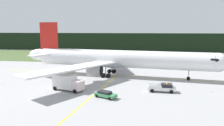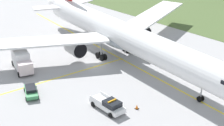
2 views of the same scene
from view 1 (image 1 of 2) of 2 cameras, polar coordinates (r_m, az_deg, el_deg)
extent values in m
plane|color=#9D9C9D|center=(57.30, -0.81, -4.48)|extent=(320.00, 320.00, 0.00)
cube|color=#465B2F|center=(105.26, 3.27, 1.74)|extent=(320.00, 43.60, 0.04)
cube|color=black|center=(131.71, 4.28, 5.51)|extent=(288.00, 4.65, 10.59)
cube|color=yellow|center=(61.94, 2.21, -3.45)|extent=(76.52, 10.20, 0.01)
cube|color=yellow|center=(44.33, -5.11, -8.59)|extent=(5.34, 38.97, 0.01)
cylinder|color=white|center=(61.05, 2.24, 1.11)|extent=(48.41, 10.95, 4.80)
ellipsoid|color=white|center=(60.56, 26.00, 0.13)|extent=(5.85, 5.44, 4.80)
ellipsoid|color=white|center=(71.23, -18.20, 2.10)|extent=(8.08, 4.56, 3.60)
ellipsoid|color=#A2ABB4|center=(61.83, 0.06, -0.01)|extent=(11.90, 6.46, 2.64)
cube|color=black|center=(60.24, 24.97, 0.97)|extent=(2.37, 4.75, 0.70)
cube|color=white|center=(76.44, -1.42, 2.28)|extent=(12.45, 26.01, 0.35)
cylinder|color=#AAAAAA|center=(70.01, -0.26, 0.41)|extent=(3.86, 3.32, 2.89)
cylinder|color=black|center=(69.55, 1.18, 0.35)|extent=(0.46, 2.65, 2.66)
cube|color=white|center=(50.98, -10.40, -1.30)|extent=(17.89, 24.49, 0.35)
cylinder|color=#AAAAAA|center=(55.43, -4.59, -1.92)|extent=(3.86, 3.32, 2.89)
cylinder|color=black|center=(54.85, -2.81, -2.02)|extent=(0.46, 2.65, 2.66)
cube|color=red|center=(69.11, -16.20, 6.37)|extent=(5.85, 1.19, 9.30)
cube|color=white|center=(72.93, -14.83, 2.79)|extent=(4.38, 7.57, 0.28)
cube|color=white|center=(66.59, -18.07, 2.07)|extent=(5.87, 7.76, 0.28)
cylinder|color=gray|center=(60.21, 19.47, -2.65)|extent=(0.20, 0.20, 2.58)
cylinder|color=black|center=(60.73, 19.39, -3.79)|extent=(0.92, 0.33, 0.90)
cylinder|color=black|center=(60.22, 19.42, -3.90)|extent=(0.92, 0.33, 0.90)
cylinder|color=gray|center=(65.36, -0.06, -1.09)|extent=(0.28, 0.28, 2.58)
cylinder|color=black|center=(65.08, 0.45, -2.29)|extent=(1.23, 0.45, 1.20)
cylinder|color=black|center=(65.75, 0.61, -2.18)|extent=(1.23, 0.45, 1.20)
cylinder|color=black|center=(65.45, -0.74, -2.23)|extent=(1.23, 0.45, 1.20)
cylinder|color=black|center=(66.11, -0.57, -2.11)|extent=(1.23, 0.45, 1.20)
cylinder|color=gray|center=(59.47, -1.67, -2.12)|extent=(0.28, 0.28, 2.58)
cylinder|color=black|center=(59.86, -0.92, -3.30)|extent=(1.23, 0.45, 1.20)
cylinder|color=black|center=(59.21, -1.11, -3.44)|extent=(1.23, 0.45, 1.20)
cylinder|color=black|center=(60.26, -2.20, -3.22)|extent=(1.23, 0.45, 1.20)
cylinder|color=black|center=(59.61, -2.40, -3.36)|extent=(1.23, 0.45, 1.20)
cube|color=white|center=(48.03, 12.84, -6.49)|extent=(5.84, 2.30, 0.70)
cube|color=black|center=(47.92, 14.11, -5.71)|extent=(2.37, 2.01, 0.70)
cube|color=white|center=(48.79, 11.18, -5.49)|extent=(2.77, 0.20, 0.45)
cube|color=white|center=(46.87, 11.22, -6.10)|extent=(2.77, 0.20, 0.45)
cube|color=orange|center=(47.81, 14.13, -5.21)|extent=(0.25, 1.47, 0.16)
cylinder|color=black|center=(49.29, 15.06, -6.60)|extent=(0.77, 0.27, 0.76)
cylinder|color=black|center=(47.25, 15.28, -7.29)|extent=(0.77, 0.27, 0.76)
cylinder|color=black|center=(49.09, 10.47, -6.50)|extent=(0.77, 0.27, 0.76)
cylinder|color=black|center=(47.04, 10.48, -7.19)|extent=(0.77, 0.27, 0.76)
cube|color=silver|center=(46.95, -8.92, -5.82)|extent=(2.54, 2.87, 2.00)
cube|color=silver|center=(48.86, -12.31, -4.72)|extent=(5.57, 3.84, 3.01)
cylinder|color=#99999E|center=(48.65, -11.30, -6.69)|extent=(0.76, 0.33, 1.04)
cylinder|color=#99999E|center=(49.87, -13.17, -6.36)|extent=(0.76, 0.33, 1.04)
cylinder|color=black|center=(48.17, -8.07, -6.65)|extent=(0.94, 0.52, 0.90)
cylinder|color=black|center=(46.28, -9.74, -7.35)|extent=(0.94, 0.52, 0.90)
cylinder|color=black|center=(51.21, -12.99, -5.84)|extent=(0.94, 0.52, 0.90)
cylinder|color=black|center=(49.44, -14.74, -6.45)|extent=(0.94, 0.52, 0.90)
cube|color=#3C8B53|center=(42.97, -1.69, -8.33)|extent=(4.72, 3.52, 0.55)
cube|color=black|center=(42.95, -1.93, -7.65)|extent=(2.89, 2.48, 0.45)
cylinder|color=black|center=(42.94, 0.71, -8.73)|extent=(0.62, 0.43, 0.60)
cylinder|color=black|center=(41.51, -0.68, -9.37)|extent=(0.62, 0.43, 0.60)
cylinder|color=black|center=(44.62, -2.61, -8.05)|extent=(0.62, 0.43, 0.60)
cylinder|color=black|center=(43.25, -4.07, -8.62)|extent=(0.62, 0.43, 0.60)
cube|color=black|center=(51.61, 15.66, -6.34)|extent=(0.55, 0.55, 0.03)
cone|color=orange|center=(51.52, 15.68, -5.97)|extent=(0.42, 0.42, 0.66)
cylinder|color=yellow|center=(50.69, 24.61, -6.94)|extent=(0.10, 0.10, 0.33)
sphere|color=blue|center=(50.64, 24.62, -6.70)|extent=(0.12, 0.12, 0.12)
cylinder|color=yellow|center=(58.75, -26.67, -4.97)|extent=(0.10, 0.10, 0.31)
sphere|color=blue|center=(58.70, -26.68, -4.77)|extent=(0.12, 0.12, 0.12)
camera|label=2|loc=(42.67, 77.50, 21.27)|focal=57.49mm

